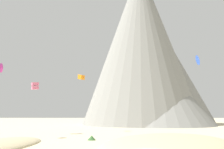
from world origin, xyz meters
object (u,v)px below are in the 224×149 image
object	(u,v)px
bush_low_patch	(92,138)
kite_orange_low	(81,77)
kite_magenta_low	(2,68)
kite_blue_mid	(198,60)
kite_rainbow_low	(35,86)
rock_massif	(150,60)

from	to	relation	value
bush_low_patch	kite_orange_low	size ratio (longest dim) A/B	0.82
kite_magenta_low	kite_orange_low	world-z (taller)	kite_orange_low
kite_blue_mid	kite_rainbow_low	world-z (taller)	kite_blue_mid
rock_massif	kite_blue_mid	bearing A→B (deg)	-84.00
bush_low_patch	kite_blue_mid	xyz separation A→B (m)	(22.12, 12.50, 15.66)
rock_massif	kite_blue_mid	distance (m)	47.97
bush_low_patch	kite_magenta_low	world-z (taller)	kite_magenta_low
kite_orange_low	kite_magenta_low	bearing A→B (deg)	1.35
bush_low_patch	kite_magenta_low	distance (m)	20.66
bush_low_patch	kite_rainbow_low	world-z (taller)	kite_rainbow_low
rock_massif	kite_rainbow_low	world-z (taller)	rock_massif
bush_low_patch	kite_orange_low	world-z (taller)	kite_orange_low
kite_orange_low	kite_rainbow_low	bearing A→B (deg)	-12.81
kite_magenta_low	kite_orange_low	xyz separation A→B (m)	(11.94, 18.30, 0.63)
bush_low_patch	rock_massif	size ratio (longest dim) A/B	0.02
kite_blue_mid	kite_rainbow_low	distance (m)	36.13
kite_magenta_low	kite_rainbow_low	bearing A→B (deg)	-18.78
bush_low_patch	kite_magenta_low	xyz separation A→B (m)	(-16.57, 1.53, 12.25)
rock_massif	kite_magenta_low	world-z (taller)	rock_massif
bush_low_patch	rock_massif	xyz separation A→B (m)	(17.21, 59.29, 24.96)
bush_low_patch	kite_magenta_low	size ratio (longest dim) A/B	0.83
bush_low_patch	kite_blue_mid	world-z (taller)	kite_blue_mid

